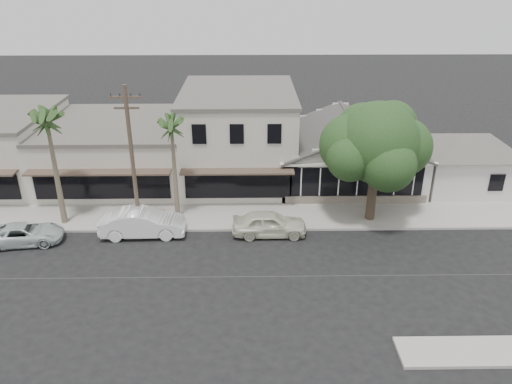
{
  "coord_description": "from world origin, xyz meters",
  "views": [
    {
      "loc": [
        -2.24,
        -21.95,
        14.99
      ],
      "look_at": [
        -1.81,
        6.0,
        2.15
      ],
      "focal_mm": 35.0,
      "sensor_mm": 36.0,
      "label": 1
    }
  ],
  "objects_px": {
    "car_0": "(269,223)",
    "car_1": "(143,223)",
    "shade_tree": "(375,144)",
    "utility_pole": "(132,157)",
    "car_2": "(25,234)"
  },
  "relations": [
    {
      "from": "car_1",
      "to": "shade_tree",
      "type": "height_order",
      "value": "shade_tree"
    },
    {
      "from": "shade_tree",
      "to": "utility_pole",
      "type": "bearing_deg",
      "value": -174.97
    },
    {
      "from": "utility_pole",
      "to": "car_2",
      "type": "bearing_deg",
      "value": -166.87
    },
    {
      "from": "car_0",
      "to": "car_1",
      "type": "xyz_separation_m",
      "value": [
        -7.6,
        0.06,
        0.07
      ]
    },
    {
      "from": "utility_pole",
      "to": "car_2",
      "type": "relative_size",
      "value": 2.07
    },
    {
      "from": "car_0",
      "to": "car_2",
      "type": "distance_m",
      "value": 14.37
    },
    {
      "from": "car_1",
      "to": "shade_tree",
      "type": "distance_m",
      "value": 14.79
    },
    {
      "from": "car_1",
      "to": "utility_pole",
      "type": "bearing_deg",
      "value": 27.27
    },
    {
      "from": "utility_pole",
      "to": "car_1",
      "type": "xyz_separation_m",
      "value": [
        0.37,
        -0.66,
        -3.96
      ]
    },
    {
      "from": "car_0",
      "to": "shade_tree",
      "type": "relative_size",
      "value": 0.58
    },
    {
      "from": "utility_pole",
      "to": "shade_tree",
      "type": "bearing_deg",
      "value": 5.03
    },
    {
      "from": "utility_pole",
      "to": "car_1",
      "type": "distance_m",
      "value": 4.03
    },
    {
      "from": "utility_pole",
      "to": "car_0",
      "type": "xyz_separation_m",
      "value": [
        7.97,
        -0.73,
        -4.03
      ]
    },
    {
      "from": "car_0",
      "to": "car_2",
      "type": "bearing_deg",
      "value": 92.55
    },
    {
      "from": "car_0",
      "to": "shade_tree",
      "type": "bearing_deg",
      "value": -73.28
    }
  ]
}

